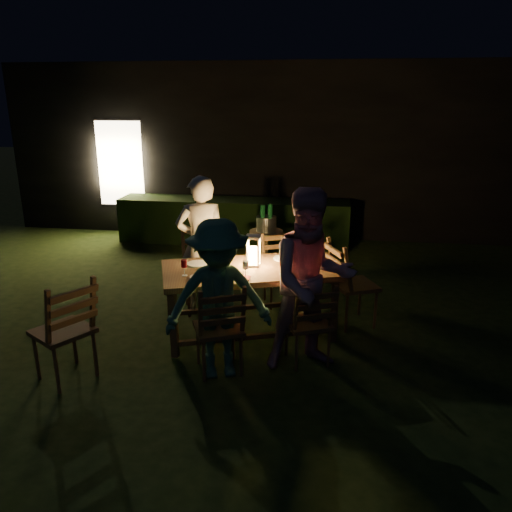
# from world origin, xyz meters

# --- Properties ---
(garden_envelope) EXTENTS (40.00, 40.00, 3.20)m
(garden_envelope) POSITION_xyz_m (-0.01, 6.15, 1.58)
(garden_envelope) COLOR black
(garden_envelope) RESTS_ON ground
(dining_table) EXTENTS (2.10, 1.53, 0.79)m
(dining_table) POSITION_xyz_m (0.38, 0.08, 0.71)
(dining_table) COLOR #522E1B
(dining_table) RESTS_ON ground
(chair_near_left) EXTENTS (0.59, 0.61, 0.99)m
(chair_near_left) POSITION_xyz_m (0.22, -0.80, 0.30)
(chair_near_left) COLOR #522E1B
(chair_near_left) RESTS_ON ground
(chair_near_right) EXTENTS (0.55, 0.57, 0.93)m
(chair_near_right) POSITION_xyz_m (1.06, -0.49, 0.28)
(chair_near_right) COLOR #522E1B
(chair_near_right) RESTS_ON ground
(chair_far_left) EXTENTS (0.63, 0.65, 1.09)m
(chair_far_left) POSITION_xyz_m (-0.30, 0.65, 0.33)
(chair_far_left) COLOR #522E1B
(chair_far_left) RESTS_ON ground
(chair_far_right) EXTENTS (0.55, 0.57, 0.93)m
(chair_far_right) POSITION_xyz_m (0.64, 0.99, 0.28)
(chair_far_right) COLOR #522E1B
(chair_far_right) RESTS_ON ground
(chair_end) EXTENTS (0.66, 0.64, 1.07)m
(chair_end) POSITION_xyz_m (1.54, 0.49, 0.32)
(chair_end) COLOR #522E1B
(chair_end) RESTS_ON ground
(chair_spare) EXTENTS (0.69, 0.68, 1.08)m
(chair_spare) POSITION_xyz_m (-1.19, -1.14, 0.33)
(chair_spare) COLOR #522E1B
(chair_spare) RESTS_ON ground
(person_house_side) EXTENTS (0.72, 0.59, 1.70)m
(person_house_side) POSITION_xyz_m (-0.32, 0.70, 0.85)
(person_house_side) COLOR beige
(person_house_side) RESTS_ON ground
(person_opp_right) EXTENTS (1.06, 0.94, 1.80)m
(person_opp_right) POSITION_xyz_m (1.08, -0.54, 0.90)
(person_opp_right) COLOR #B47C8D
(person_opp_right) RESTS_ON ground
(person_opp_left) EXTENTS (1.14, 0.88, 1.55)m
(person_opp_left) POSITION_xyz_m (0.23, -0.84, 0.78)
(person_opp_left) COLOR #31634C
(person_opp_left) RESTS_ON ground
(lantern) EXTENTS (0.16, 0.16, 0.35)m
(lantern) POSITION_xyz_m (0.41, 0.14, 0.95)
(lantern) COLOR white
(lantern) RESTS_ON dining_table
(plate_far_left) EXTENTS (0.25, 0.25, 0.01)m
(plate_far_left) POSITION_xyz_m (-0.21, 0.10, 0.80)
(plate_far_left) COLOR white
(plate_far_left) RESTS_ON dining_table
(plate_near_left) EXTENTS (0.25, 0.25, 0.01)m
(plate_near_left) POSITION_xyz_m (-0.06, -0.31, 0.80)
(plate_near_left) COLOR white
(plate_near_left) RESTS_ON dining_table
(plate_far_right) EXTENTS (0.25, 0.25, 0.01)m
(plate_far_right) POSITION_xyz_m (0.73, 0.44, 0.80)
(plate_far_right) COLOR white
(plate_far_right) RESTS_ON dining_table
(plate_near_right) EXTENTS (0.25, 0.25, 0.01)m
(plate_near_right) POSITION_xyz_m (0.88, 0.02, 0.80)
(plate_near_right) COLOR white
(plate_near_right) RESTS_ON dining_table
(wineglass_a) EXTENTS (0.06, 0.06, 0.18)m
(wineglass_a) POSITION_xyz_m (0.00, 0.24, 0.88)
(wineglass_a) COLOR #59070F
(wineglass_a) RESTS_ON dining_table
(wineglass_b) EXTENTS (0.06, 0.06, 0.18)m
(wineglass_b) POSITION_xyz_m (-0.26, -0.28, 0.88)
(wineglass_b) COLOR #59070F
(wineglass_b) RESTS_ON dining_table
(wineglass_c) EXTENTS (0.06, 0.06, 0.18)m
(wineglass_c) POSITION_xyz_m (0.76, -0.08, 0.88)
(wineglass_c) COLOR #59070F
(wineglass_c) RESTS_ON dining_table
(wineglass_d) EXTENTS (0.06, 0.06, 0.18)m
(wineglass_d) POSITION_xyz_m (0.90, 0.46, 0.88)
(wineglass_d) COLOR #59070F
(wineglass_d) RESTS_ON dining_table
(wineglass_e) EXTENTS (0.06, 0.06, 0.18)m
(wineglass_e) POSITION_xyz_m (0.39, -0.24, 0.88)
(wineglass_e) COLOR silver
(wineglass_e) RESTS_ON dining_table
(bottle_table) EXTENTS (0.07, 0.07, 0.28)m
(bottle_table) POSITION_xyz_m (0.15, -0.01, 0.93)
(bottle_table) COLOR #0F471E
(bottle_table) RESTS_ON dining_table
(napkin_left) EXTENTS (0.18, 0.14, 0.01)m
(napkin_left) POSITION_xyz_m (0.35, -0.27, 0.80)
(napkin_left) COLOR red
(napkin_left) RESTS_ON dining_table
(napkin_right) EXTENTS (0.18, 0.14, 0.01)m
(napkin_right) POSITION_xyz_m (1.00, -0.02, 0.80)
(napkin_right) COLOR red
(napkin_right) RESTS_ON dining_table
(phone) EXTENTS (0.14, 0.07, 0.01)m
(phone) POSITION_xyz_m (-0.10, -0.41, 0.79)
(phone) COLOR black
(phone) RESTS_ON dining_table
(side_table) EXTENTS (0.51, 0.51, 0.68)m
(side_table) POSITION_xyz_m (0.32, 2.08, 0.60)
(side_table) COLOR #94714A
(side_table) RESTS_ON ground
(ice_bucket) EXTENTS (0.30, 0.30, 0.22)m
(ice_bucket) POSITION_xyz_m (0.32, 2.08, 0.79)
(ice_bucket) COLOR #A5A8AD
(ice_bucket) RESTS_ON side_table
(bottle_bucket_a) EXTENTS (0.07, 0.07, 0.32)m
(bottle_bucket_a) POSITION_xyz_m (0.27, 2.04, 0.84)
(bottle_bucket_a) COLOR #0F471E
(bottle_bucket_a) RESTS_ON side_table
(bottle_bucket_b) EXTENTS (0.07, 0.07, 0.32)m
(bottle_bucket_b) POSITION_xyz_m (0.37, 2.12, 0.84)
(bottle_bucket_b) COLOR #0F471E
(bottle_bucket_b) RESTS_ON side_table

